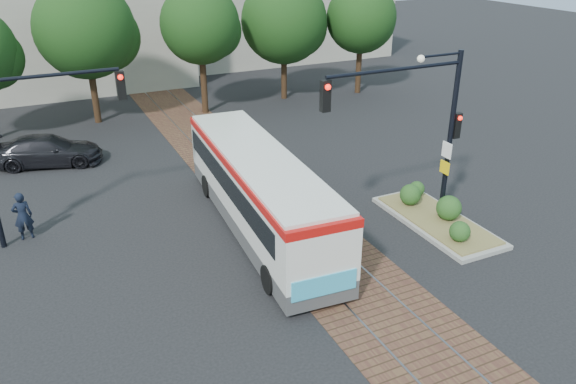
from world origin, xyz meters
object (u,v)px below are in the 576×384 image
object	(u,v)px
signal_pole_left	(18,133)
parked_car	(48,150)
signal_pole_main	(424,116)
city_bus	(259,188)
traffic_island	(436,214)
officer	(23,216)

from	to	relation	value
signal_pole_left	parked_car	distance (m)	7.95
signal_pole_main	city_bus	bearing A→B (deg)	155.50
traffic_island	signal_pole_left	xyz separation A→B (m)	(-13.19, 4.89, 3.54)
city_bus	traffic_island	bearing A→B (deg)	-18.13
officer	traffic_island	bearing A→B (deg)	155.68
traffic_island	officer	size ratio (longest dim) A/B	2.98
traffic_island	parked_car	xyz separation A→B (m)	(-12.29, 12.13, 0.35)
city_bus	signal_pole_main	distance (m)	6.09
signal_pole_left	officer	xyz separation A→B (m)	(-0.39, 0.28, -2.99)
signal_pole_left	officer	world-z (taller)	signal_pole_left
traffic_island	parked_car	size ratio (longest dim) A/B	1.11
traffic_island	signal_pole_main	distance (m)	3.95
signal_pole_left	parked_car	bearing A→B (deg)	82.95
signal_pole_left	signal_pole_main	bearing A→B (deg)	-21.45
city_bus	signal_pole_left	size ratio (longest dim) A/B	1.80
signal_pole_left	officer	size ratio (longest dim) A/B	3.44
traffic_island	signal_pole_main	world-z (taller)	signal_pole_main
city_bus	officer	size ratio (longest dim) A/B	6.18
signal_pole_main	officer	size ratio (longest dim) A/B	3.44
officer	signal_pole_main	bearing A→B (deg)	154.59
traffic_island	signal_pole_left	size ratio (longest dim) A/B	0.87
signal_pole_left	parked_car	xyz separation A→B (m)	(0.89, 7.23, -3.18)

